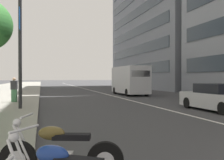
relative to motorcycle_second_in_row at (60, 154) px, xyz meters
name	(u,v)px	position (x,y,z in m)	size (l,w,h in m)	color
lane_centre_stripe	(91,90)	(32.54, -6.30, -0.41)	(110.00, 0.16, 0.01)	silver
motorcycle_second_in_row	(60,154)	(0.00, 0.00, 0.00)	(0.83, 2.10, 1.10)	black
car_lead_in_lane	(218,98)	(7.89, -8.65, 0.25)	(4.69, 2.00, 1.42)	#B7B7BC
delivery_van_ahead	(130,80)	(21.84, -8.34, 1.10)	(6.12, 2.26, 2.85)	#B7B7BC
street_lamp_with_banners	(28,8)	(10.19, 0.97, 4.92)	(1.26, 2.79, 8.71)	#232326
pedestrian_on_plaza	(14,90)	(14.37, 2.03, 0.54)	(0.34, 0.45, 1.60)	#3F724C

